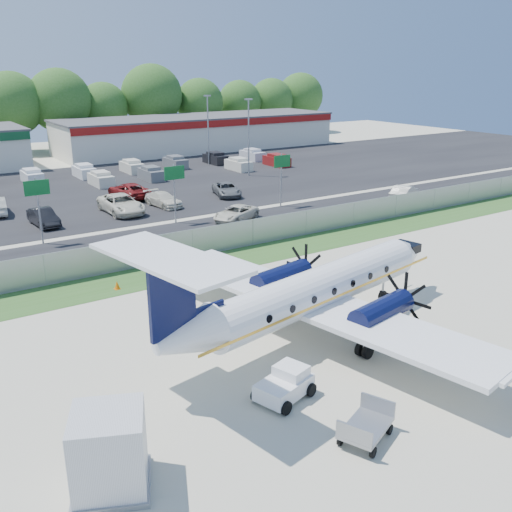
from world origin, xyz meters
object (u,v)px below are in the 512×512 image
pushback_tug (286,384)px  baggage_cart_near (366,426)px  service_container (110,454)px  aircraft (314,290)px

pushback_tug → baggage_cart_near: bearing=-78.5°
service_container → baggage_cart_near: bearing=-17.4°
aircraft → baggage_cart_near: aircraft is taller
aircraft → baggage_cart_near: (-3.72, -7.64, -1.81)m
pushback_tug → service_container: bearing=-171.5°
aircraft → pushback_tug: aircraft is taller
baggage_cart_near → service_container: 8.84m
aircraft → baggage_cart_near: 8.69m
pushback_tug → service_container: (-7.64, -1.14, 0.64)m
pushback_tug → baggage_cart_near: 3.86m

